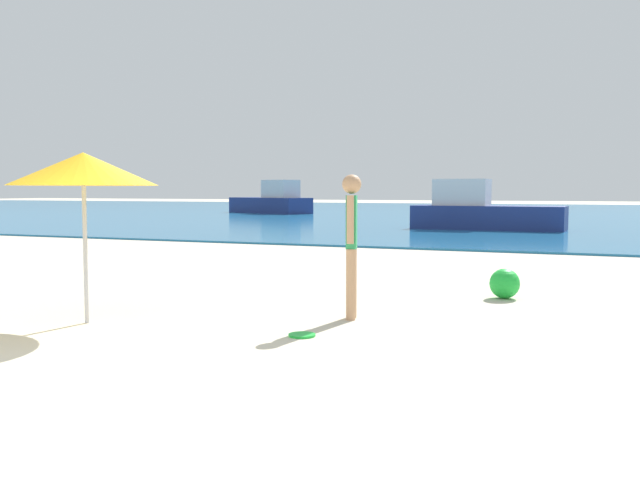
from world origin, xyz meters
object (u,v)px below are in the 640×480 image
object	(u,v)px
frisbee	(302,335)
beach_ball	(505,284)
boat_near	(482,212)
boat_far	(272,202)
beach_umbrella	(83,169)
person_standing	(352,237)

from	to	relation	value
frisbee	beach_ball	xyz separation A→B (m)	(1.67, 3.48, 0.21)
boat_near	frisbee	bearing A→B (deg)	-84.23
boat_far	beach_umbrella	bearing A→B (deg)	138.06
frisbee	beach_ball	distance (m)	3.87
frisbee	boat_far	distance (m)	37.82
boat_near	boat_far	world-z (taller)	boat_far
person_standing	beach_ball	world-z (taller)	person_standing
boat_far	beach_ball	xyz separation A→B (m)	(18.91, -30.17, -0.59)
frisbee	beach_umbrella	world-z (taller)	beach_umbrella
beach_ball	beach_umbrella	distance (m)	5.97
person_standing	beach_umbrella	xyz separation A→B (m)	(-2.81, -1.45, 0.82)
person_standing	frisbee	size ratio (longest dim) A/B	5.99
frisbee	boat_near	bearing A→B (deg)	93.88
boat_near	beach_ball	world-z (taller)	boat_near
boat_far	beach_umbrella	size ratio (longest dim) A/B	3.31
boat_near	beach_ball	size ratio (longest dim) A/B	13.24
boat_near	boat_far	distance (m)	20.83
person_standing	beach_ball	distance (m)	2.90
beach_ball	beach_umbrella	size ratio (longest dim) A/B	0.22
boat_far	person_standing	bearing A→B (deg)	142.96
frisbee	beach_ball	size ratio (longest dim) A/B	0.67
person_standing	boat_far	bearing A→B (deg)	13.76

